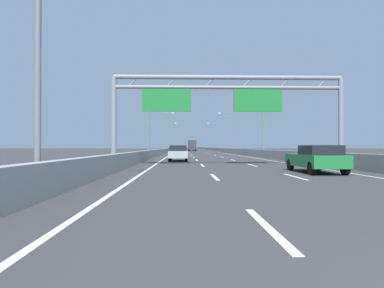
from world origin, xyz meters
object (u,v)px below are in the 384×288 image
sign_gantry (225,97)px  red_car (180,149)px  streetlamp_left_far (164,129)px  streetlamp_right_far (228,129)px  streetlamp_left_distant (170,135)px  yellow_car (180,149)px  streetlamp_right_mid (262,117)px  streetlamp_right_distant (214,135)px  silver_car (178,153)px  streetlamp_left_mid (151,116)px  orange_car (190,148)px  green_car (316,159)px  blue_car (191,148)px  streetlamp_left_near (46,16)px  box_truck (192,145)px

sign_gantry → red_car: bearing=93.5°
streetlamp_left_far → sign_gantry: bearing=-82.5°
streetlamp_right_far → streetlamp_left_distant: bearing=114.0°
streetlamp_left_distant → yellow_car: size_ratio=2.08×
streetlamp_right_far → streetlamp_right_mid: bearing=-90.0°
streetlamp_right_far → red_car: streetlamp_right_far is taller
streetlamp_right_distant → silver_car: size_ratio=2.08×
streetlamp_left_mid → orange_car: (7.42, 95.61, -4.63)m
streetlamp_right_mid → yellow_car: 44.96m
streetlamp_right_mid → streetlamp_right_far: same height
streetlamp_right_distant → green_car: size_ratio=2.28×
streetlamp_right_far → orange_car: 62.74m
streetlamp_left_distant → red_car: streetlamp_left_distant is taller
streetlamp_right_distant → streetlamp_left_mid: bearing=-102.6°
red_car → blue_car: bearing=84.0°
streetlamp_left_near → box_truck: size_ratio=1.14×
streetlamp_left_mid → silver_car: (3.85, -13.03, -4.65)m
silver_car → green_car: size_ratio=1.09×
sign_gantry → orange_car: (0.22, 116.54, -4.05)m
streetlamp_left_far → orange_car: 62.73m
orange_car → streetlamp_left_near: bearing=-93.3°
silver_car → streetlamp_right_far: bearing=76.6°
streetlamp_left_far → orange_car: bearing=83.2°
streetlamp_right_far → orange_car: size_ratio=2.21×
streetlamp_left_near → green_car: (11.16, 6.46, -4.66)m
sign_gantry → box_truck: 78.71m
streetlamp_right_far → blue_car: (-7.67, 36.18, -4.65)m
box_truck → streetlamp_left_distant: bearing=128.2°
sign_gantry → silver_car: sign_gantry is taller
streetlamp_left_mid → green_car: streetlamp_left_mid is taller
sign_gantry → streetlamp_right_distant: (7.73, 87.91, 0.58)m
streetlamp_left_far → streetlamp_right_far: size_ratio=1.00×
sign_gantry → streetlamp_right_far: (7.73, 54.42, 0.58)m
sign_gantry → streetlamp_right_far: 54.97m
sign_gantry → green_car: sign_gantry is taller
streetlamp_left_mid → box_truck: (7.28, 57.72, -3.64)m
streetlamp_left_mid → box_truck: streetlamp_left_mid is taller
sign_gantry → blue_car: (0.05, 90.60, -4.07)m
streetlamp_left_mid → blue_car: streetlamp_left_mid is taller
red_car → yellow_car: bearing=89.9°
orange_car → streetlamp_right_distant: bearing=-75.3°
green_car → streetlamp_right_mid: bearing=82.1°
streetlamp_left_mid → streetlamp_left_distant: bearing=90.0°
yellow_car → green_car: 70.72m
streetlamp_left_far → blue_car: (7.26, 36.18, -4.65)m
streetlamp_right_far → sign_gantry: bearing=-98.1°
sign_gantry → streetlamp_right_mid: streetlamp_right_mid is taller
blue_car → streetlamp_right_distant: bearing=-19.3°
streetlamp_left_near → blue_car: bearing=86.0°
streetlamp_right_mid → silver_car: streetlamp_right_mid is taller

